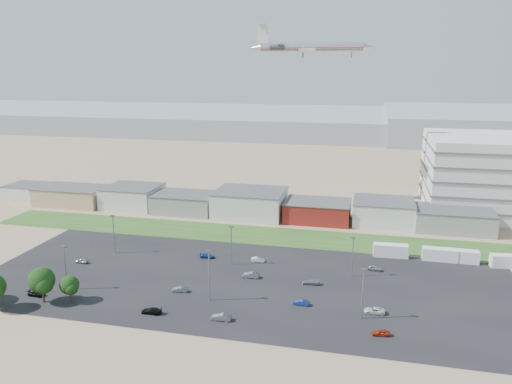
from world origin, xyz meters
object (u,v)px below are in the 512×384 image
(parked_car_0, at_px, (374,310))
(parked_car_10, at_px, (36,293))
(parked_car_1, at_px, (301,302))
(parked_car_5, at_px, (82,261))
(parked_car_6, at_px, (207,256))
(parked_car_11, at_px, (258,260))
(parked_car_3, at_px, (151,311))
(parked_car_13, at_px, (221,317))
(box_trailer_a, at_px, (391,250))
(parked_car_8, at_px, (375,268))
(parked_car_12, at_px, (310,282))
(parked_car_7, at_px, (251,275))
(parked_car_4, at_px, (180,289))
(airliner, at_px, (311,47))
(parked_car_2, at_px, (381,333))

(parked_car_0, distance_m, parked_car_10, 69.54)
(parked_car_1, relative_size, parked_car_5, 0.99)
(parked_car_6, xyz_separation_m, parked_car_10, (-27.91, -28.88, 0.01))
(parked_car_5, bearing_deg, parked_car_11, 109.97)
(parked_car_3, bearing_deg, parked_car_13, 91.07)
(parked_car_0, bearing_deg, parked_car_1, -92.06)
(parked_car_1, distance_m, parked_car_3, 29.68)
(box_trailer_a, distance_m, parked_car_10, 83.36)
(parked_car_8, bearing_deg, parked_car_12, 136.81)
(parked_car_1, bearing_deg, parked_car_8, 150.09)
(parked_car_7, relative_size, parked_car_10, 1.01)
(box_trailer_a, xyz_separation_m, parked_car_3, (-46.13, -42.07, -1.03))
(parked_car_7, bearing_deg, parked_car_4, -49.38)
(airliner, relative_size, parked_car_0, 10.07)
(parked_car_1, distance_m, parked_car_10, 55.31)
(parked_car_3, xyz_separation_m, parked_car_4, (1.80, 10.39, -0.02))
(parked_car_5, relative_size, parked_car_10, 0.87)
(parked_car_1, height_order, parked_car_10, parked_car_10)
(parked_car_2, relative_size, parked_car_7, 0.84)
(parked_car_13, bearing_deg, parked_car_7, 175.88)
(parked_car_6, bearing_deg, parked_car_0, -118.58)
(airliner, distance_m, parked_car_0, 98.53)
(box_trailer_a, height_order, parked_car_10, box_trailer_a)
(parked_car_0, relative_size, parked_car_10, 1.07)
(airliner, distance_m, parked_car_10, 112.43)
(parked_car_2, xyz_separation_m, parked_car_12, (-15.03, 18.94, -0.01))
(parked_car_4, xyz_separation_m, parked_car_12, (26.58, 10.22, -0.02))
(box_trailer_a, height_order, parked_car_8, box_trailer_a)
(parked_car_4, relative_size, parked_car_7, 0.88)
(parked_car_5, xyz_separation_m, parked_car_11, (41.97, 10.60, -0.02))
(parked_car_5, distance_m, parked_car_10, 18.65)
(airliner, xyz_separation_m, parked_car_13, (-4.82, -89.36, -52.63))
(parked_car_11, bearing_deg, parked_car_8, -92.82)
(parked_car_4, height_order, parked_car_8, parked_car_8)
(parked_car_1, xyz_separation_m, parked_car_10, (-54.65, -8.52, 0.01))
(parked_car_10, bearing_deg, parked_car_7, -62.77)
(parked_car_3, height_order, parked_car_11, parked_car_3)
(parked_car_3, height_order, parked_car_12, parked_car_3)
(parked_car_13, bearing_deg, box_trailer_a, 140.33)
(parked_car_0, xyz_separation_m, parked_car_2, (1.17, -8.34, -0.01))
(box_trailer_a, xyz_separation_m, parked_car_6, (-45.01, -11.51, -1.07))
(parked_car_7, height_order, parked_car_13, parked_car_7)
(box_trailer_a, xyz_separation_m, parked_car_11, (-31.98, -11.17, -1.06))
(box_trailer_a, xyz_separation_m, parked_car_12, (-17.74, -21.46, -1.06))
(airliner, height_order, parked_car_8, airliner)
(parked_car_2, bearing_deg, parked_car_0, -179.16)
(airliner, bearing_deg, parked_car_2, -78.76)
(parked_car_2, relative_size, parked_car_3, 0.81)
(parked_car_1, xyz_separation_m, parked_car_7, (-13.08, 10.93, 0.09))
(parked_car_1, distance_m, parked_car_7, 17.05)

